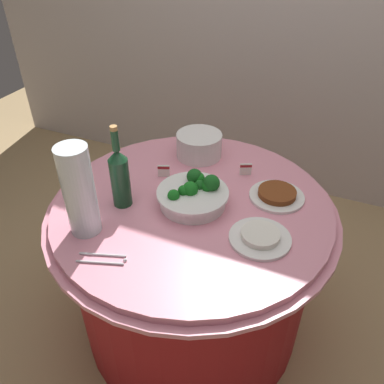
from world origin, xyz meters
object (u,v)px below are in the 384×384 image
at_px(food_plate_rice, 260,237).
at_px(serving_tongs, 104,259).
at_px(broccoli_bowl, 194,194).
at_px(food_plate_stir_fry, 277,195).
at_px(plate_stack, 199,145).
at_px(label_placard_front, 164,170).
at_px(label_placard_mid, 246,169).
at_px(decorative_fruit_vase, 80,195).
at_px(wine_bottle, 120,176).

bearing_deg(food_plate_rice, serving_tongs, -146.15).
xyz_separation_m(broccoli_bowl, food_plate_stir_fry, (0.29, 0.17, -0.03)).
relative_size(plate_stack, label_placard_front, 3.82).
distance_m(broccoli_bowl, label_placard_mid, 0.30).
relative_size(serving_tongs, food_plate_rice, 0.75).
xyz_separation_m(plate_stack, decorative_fruit_vase, (-0.17, -0.64, 0.10)).
height_order(broccoli_bowl, label_placard_mid, broccoli_bowl).
height_order(plate_stack, decorative_fruit_vase, decorative_fruit_vase).
relative_size(plate_stack, label_placard_mid, 3.82).
distance_m(wine_bottle, label_placard_front, 0.26).
bearing_deg(plate_stack, broccoli_bowl, -70.61).
height_order(decorative_fruit_vase, label_placard_front, decorative_fruit_vase).
height_order(food_plate_rice, label_placard_front, label_placard_front).
distance_m(label_placard_front, label_placard_mid, 0.35).
bearing_deg(label_placard_front, serving_tongs, -85.59).
bearing_deg(plate_stack, label_placard_front, -107.76).
distance_m(wine_bottle, label_placard_mid, 0.55).
relative_size(broccoli_bowl, label_placard_mid, 5.09).
bearing_deg(food_plate_rice, plate_stack, 133.19).
xyz_separation_m(decorative_fruit_vase, food_plate_rice, (0.59, 0.20, -0.14)).
height_order(broccoli_bowl, wine_bottle, wine_bottle).
relative_size(decorative_fruit_vase, serving_tongs, 2.05).
distance_m(plate_stack, food_plate_rice, 0.61).
bearing_deg(label_placard_mid, wine_bottle, -134.55).
xyz_separation_m(wine_bottle, label_placard_mid, (0.38, 0.39, -0.10)).
height_order(serving_tongs, label_placard_front, label_placard_front).
relative_size(wine_bottle, food_plate_stir_fry, 1.53).
xyz_separation_m(serving_tongs, food_plate_rice, (0.45, 0.30, 0.01)).
bearing_deg(serving_tongs, label_placard_mid, 67.58).
bearing_deg(label_placard_front, label_placard_mid, 25.63).
bearing_deg(food_plate_rice, broccoli_bowl, 161.31).
bearing_deg(broccoli_bowl, wine_bottle, -156.23).
bearing_deg(food_plate_stir_fry, decorative_fruit_vase, -141.77).
relative_size(food_plate_rice, label_placard_mid, 4.00).
bearing_deg(plate_stack, serving_tongs, -92.38).
bearing_deg(broccoli_bowl, decorative_fruit_vase, -134.84).
bearing_deg(serving_tongs, label_placard_front, 94.41).
bearing_deg(plate_stack, decorative_fruit_vase, -105.13).
bearing_deg(serving_tongs, plate_stack, 87.62).
height_order(food_plate_stir_fry, label_placard_front, label_placard_front).
xyz_separation_m(plate_stack, wine_bottle, (-0.13, -0.46, 0.07)).
relative_size(food_plate_rice, food_plate_stir_fry, 1.00).
bearing_deg(broccoli_bowl, label_placard_front, 147.71).
height_order(decorative_fruit_vase, serving_tongs, decorative_fruit_vase).
distance_m(wine_bottle, food_plate_rice, 0.56).
height_order(plate_stack, label_placard_front, plate_stack).
xyz_separation_m(broccoli_bowl, label_placard_front, (-0.19, 0.12, -0.01)).
distance_m(serving_tongs, food_plate_stir_fry, 0.72).
relative_size(decorative_fruit_vase, label_placard_mid, 6.18).
relative_size(wine_bottle, serving_tongs, 2.03).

